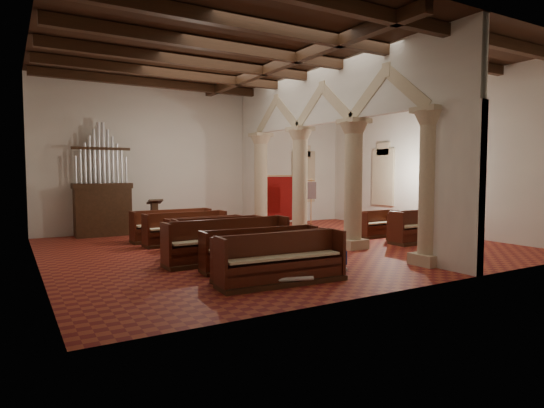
{
  "coord_description": "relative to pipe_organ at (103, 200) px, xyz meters",
  "views": [
    {
      "loc": [
        -7.63,
        -12.53,
        2.41
      ],
      "look_at": [
        0.01,
        0.5,
        1.35
      ],
      "focal_mm": 30.0,
      "sensor_mm": 36.0,
      "label": 1
    }
  ],
  "objects": [
    {
      "name": "floor",
      "position": [
        4.5,
        -5.5,
        -1.37
      ],
      "size": [
        14.0,
        14.0,
        0.0
      ],
      "primitive_type": "plane",
      "color": "#9E3822",
      "rests_on": "ground"
    },
    {
      "name": "ceiling",
      "position": [
        4.5,
        -5.5,
        4.63
      ],
      "size": [
        14.0,
        14.0,
        0.0
      ],
      "primitive_type": "plane",
      "rotation": [
        3.14,
        0.0,
        0.0
      ],
      "color": "#331E11",
      "rests_on": "wall_back"
    },
    {
      "name": "wall_back",
      "position": [
        4.5,
        0.5,
        1.63
      ],
      "size": [
        14.0,
        0.02,
        6.0
      ],
      "primitive_type": "cube",
      "color": "beige",
      "rests_on": "floor"
    },
    {
      "name": "wall_front",
      "position": [
        4.5,
        -11.5,
        1.63
      ],
      "size": [
        14.0,
        0.02,
        6.0
      ],
      "primitive_type": "cube",
      "color": "beige",
      "rests_on": "floor"
    },
    {
      "name": "wall_left",
      "position": [
        -2.5,
        -5.5,
        1.63
      ],
      "size": [
        0.02,
        12.0,
        6.0
      ],
      "primitive_type": "cube",
      "color": "beige",
      "rests_on": "floor"
    },
    {
      "name": "wall_right",
      "position": [
        11.5,
        -5.5,
        1.63
      ],
      "size": [
        0.02,
        12.0,
        6.0
      ],
      "primitive_type": "cube",
      "color": "beige",
      "rests_on": "floor"
    },
    {
      "name": "ceiling_beams",
      "position": [
        4.5,
        -5.5,
        4.45
      ],
      "size": [
        13.8,
        11.8,
        0.3
      ],
      "primitive_type": null,
      "color": "#3A2012",
      "rests_on": "wall_back"
    },
    {
      "name": "arcade",
      "position": [
        6.3,
        -5.5,
        2.19
      ],
      "size": [
        0.9,
        11.9,
        6.0
      ],
      "color": "tan",
      "rests_on": "floor"
    },
    {
      "name": "window_right_a",
      "position": [
        11.48,
        -7.0,
        0.83
      ],
      "size": [
        0.03,
        1.0,
        2.2
      ],
      "primitive_type": "cube",
      "color": "#327156",
      "rests_on": "wall_right"
    },
    {
      "name": "window_right_b",
      "position": [
        11.48,
        -3.0,
        0.83
      ],
      "size": [
        0.03,
        1.0,
        2.2
      ],
      "primitive_type": "cube",
      "color": "#327156",
      "rests_on": "wall_right"
    },
    {
      "name": "window_back",
      "position": [
        9.5,
        0.48,
        0.83
      ],
      "size": [
        1.0,
        0.03,
        2.2
      ],
      "primitive_type": "cube",
      "color": "#327156",
      "rests_on": "wall_back"
    },
    {
      "name": "pipe_organ",
      "position": [
        0.0,
        0.0,
        0.0
      ],
      "size": [
        2.1,
        0.85,
        4.4
      ],
      "color": "#3A2012",
      "rests_on": "floor"
    },
    {
      "name": "lectern",
      "position": [
        1.88,
        -0.32,
        -0.8
      ],
      "size": [
        0.55,
        0.56,
        1.37
      ],
      "rotation": [
        0.0,
        0.0,
        0.01
      ],
      "color": "#3A2812",
      "rests_on": "floor"
    },
    {
      "name": "dossal_curtain",
      "position": [
        8.0,
        0.42,
        -0.21
      ],
      "size": [
        1.8,
        0.07,
        2.17
      ],
      "color": "maroon",
      "rests_on": "floor"
    },
    {
      "name": "processional_banner",
      "position": [
        8.57,
        -1.53,
        -0.61
      ],
      "size": [
        0.49,
        0.62,
        2.14
      ],
      "rotation": [
        0.0,
        0.0,
        -0.09
      ],
      "color": "#3A2012",
      "rests_on": "floor"
    },
    {
      "name": "hymnal_box_a",
      "position": [
        3.97,
        -9.19,
        -1.1
      ],
      "size": [
        0.39,
        0.33,
        0.35
      ],
      "primitive_type": "cube",
      "rotation": [
        0.0,
        0.0,
        0.17
      ],
      "color": "navy",
      "rests_on": "floor"
    },
    {
      "name": "hymnal_box_b",
      "position": [
        4.69,
        -7.33,
        -1.12
      ],
      "size": [
        0.33,
        0.29,
        0.3
      ],
      "primitive_type": "cube",
      "rotation": [
        0.0,
        0.0,
        0.18
      ],
      "color": "navy",
      "rests_on": "floor"
    },
    {
      "name": "hymnal_box_c",
      "position": [
        2.88,
        -5.2,
        -1.12
      ],
      "size": [
        0.33,
        0.28,
        0.31
      ],
      "primitive_type": "cube",
      "rotation": [
        0.0,
        0.0,
        -0.1
      ],
      "color": "navy",
      "rests_on": "floor"
    },
    {
      "name": "tube_heater_a",
      "position": [
        2.03,
        -10.11,
        -1.21
      ],
      "size": [
        0.89,
        0.35,
        0.09
      ],
      "primitive_type": "cylinder",
      "rotation": [
        0.0,
        1.57,
        -0.3
      ],
      "color": "white",
      "rests_on": "floor"
    },
    {
      "name": "tube_heater_b",
      "position": [
        3.18,
        -9.79,
        -1.21
      ],
      "size": [
        0.92,
        0.4,
        0.09
      ],
      "primitive_type": "cylinder",
      "rotation": [
        0.0,
        1.57,
        -0.33
      ],
      "color": "white",
      "rests_on": "floor"
    },
    {
      "name": "nave_pew_0",
      "position": [
        1.96,
        -9.8,
        -1.01
      ],
      "size": [
        2.95,
        0.9,
        1.1
      ],
      "rotation": [
        0.0,
        0.0,
        -0.06
      ],
      "color": "#3A2012",
      "rests_on": "floor"
    },
    {
      "name": "nave_pew_1",
      "position": [
        2.2,
        -9.17,
        -1.04
      ],
      "size": [
        3.18,
        0.87,
        1.01
      ],
      "rotation": [
        0.0,
        0.0,
        0.06
      ],
      "color": "#3A2012",
      "rests_on": "floor"
    },
    {
      "name": "nave_pew_2",
      "position": [
        2.32,
        -8.16,
        -1.04
      ],
      "size": [
        3.09,
        0.87,
        1.01
      ],
      "rotation": [
        0.0,
        0.0,
        -0.06
      ],
      "color": "#3A2012",
      "rests_on": "floor"
    },
    {
      "name": "nave_pew_3",
      "position": [
        1.97,
        -7.02,
        -0.99
      ],
      "size": [
        3.55,
        0.87,
        1.15
      ],
      "rotation": [
        0.0,
        0.0,
        0.03
      ],
      "color": "#3A2012",
      "rests_on": "floor"
    },
    {
      "name": "nave_pew_4",
      "position": [
        1.98,
        -5.99,
        -1.06
      ],
      "size": [
        2.81,
        0.8,
        0.96
      ],
      "rotation": [
        0.0,
        0.0,
        0.06
      ],
      "color": "#3A2012",
      "rests_on": "floor"
    },
    {
      "name": "nave_pew_5",
      "position": [
        2.38,
        -5.44,
        -1.02
      ],
      "size": [
        2.78,
        0.8,
        1.05
      ],
      "rotation": [
        0.0,
        0.0,
        -0.04
      ],
      "color": "#3A2012",
      "rests_on": "floor"
    },
    {
      "name": "nave_pew_6",
      "position": [
        2.41,
        -4.28,
        -1.05
      ],
      "size": [
        2.64,
        0.79,
        0.96
      ],
      "rotation": [
        0.0,
        0.0,
        0.06
      ],
      "color": "#3A2012",
      "rests_on": "floor"
    },
    {
      "name": "nave_pew_7",
      "position": [
        2.02,
        -3.54,
        -1.02
      ],
      "size": [
        2.84,
        0.88,
        1.08
      ],
      "rotation": [
        0.0,
        0.0,
        0.06
      ],
      "color": "#3A2012",
      "rests_on": "floor"
    },
    {
      "name": "nave_pew_8",
      "position": [
        1.87,
        -2.49,
        -1.01
      ],
      "size": [
        2.85,
        0.86,
        1.09
      ],
      "rotation": [
        0.0,
        0.0,
        0.05
      ],
      "color": "#3A2012",
      "rests_on": "floor"
    },
    {
      "name": "aisle_pew_0",
      "position": [
        8.98,
        -7.29,
        -0.99
      ],
      "size": [
        2.2,
        0.75,
        1.12
      ],
      "rotation": [
        0.0,
        0.0,
        0.0
      ],
      "color": "#3A2012",
      "rests_on": "floor"
    },
    {
      "name": "aisle_pew_1",
      "position": [
        9.33,
        -6.6,
        -1.04
      ],
      "size": [
        1.84,
        0.7,
        0.97
      ],
      "rotation": [
        0.0,
        0.0,
        0.03
      ],
      "color": "#3A2012",
      "rests_on": "floor"
    },
    {
      "name": "aisle_pew_2",
      "position": [
        8.84,
        -5.49,
        -1.04
      ],
      "size": [
        1.73,
        0.73,
        0.98
      ],
      "rotation": [
        0.0,
        0.0,
        0.05
      ],
      "color": "#3A2012",
      "rests_on": "floor"
    }
  ]
}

